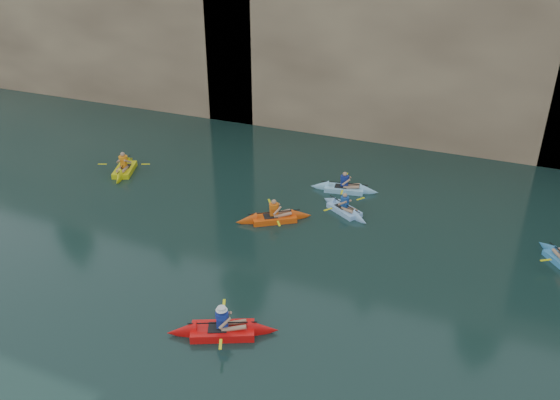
% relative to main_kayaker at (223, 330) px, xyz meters
% --- Properties ---
extents(cliff, '(70.00, 16.00, 12.00)m').
position_rel_main_kayaker_xyz_m(cliff, '(-0.65, 26.15, 5.84)').
color(cliff, tan).
rests_on(cliff, ground).
extents(cliff_slab_west, '(26.00, 2.40, 10.56)m').
position_rel_main_kayaker_xyz_m(cliff_slab_west, '(-20.65, 18.75, 5.12)').
color(cliff_slab_west, tan).
rests_on(cliff_slab_west, ground).
extents(cliff_slab_center, '(24.00, 2.40, 11.40)m').
position_rel_main_kayaker_xyz_m(cliff_slab_center, '(1.35, 18.75, 5.54)').
color(cliff_slab_center, tan).
rests_on(cliff_slab_center, ground).
extents(sea_cave_west, '(4.50, 1.00, 4.00)m').
position_rel_main_kayaker_xyz_m(sea_cave_west, '(-18.65, 18.10, 1.84)').
color(sea_cave_west, black).
rests_on(sea_cave_west, ground).
extents(sea_cave_center, '(3.50, 1.00, 3.20)m').
position_rel_main_kayaker_xyz_m(sea_cave_center, '(-4.65, 18.10, 1.44)').
color(sea_cave_center, black).
rests_on(sea_cave_center, ground).
extents(main_kayaker, '(3.32, 2.14, 1.23)m').
position_rel_main_kayaker_xyz_m(main_kayaker, '(0.00, 0.00, 0.00)').
color(main_kayaker, red).
rests_on(main_kayaker, ground).
extents(kayaker_orange, '(3.02, 2.43, 1.21)m').
position_rel_main_kayaker_xyz_m(kayaker_orange, '(-1.48, 6.99, -0.02)').
color(kayaker_orange, '#F2520F').
rests_on(kayaker_orange, ground).
extents(kayaker_ltblue_near, '(2.71, 2.07, 1.10)m').
position_rel_main_kayaker_xyz_m(kayaker_ltblue_near, '(0.94, 8.89, -0.03)').
color(kayaker_ltblue_near, '#98CAFF').
rests_on(kayaker_ltblue_near, ground).
extents(kayaker_yellow, '(2.36, 3.21, 1.30)m').
position_rel_main_kayaker_xyz_m(kayaker_yellow, '(-10.26, 8.59, -0.00)').
color(kayaker_yellow, yellow).
rests_on(kayaker_yellow, ground).
extents(kayaker_ltblue_mid, '(3.18, 2.31, 1.18)m').
position_rel_main_kayaker_xyz_m(kayaker_ltblue_mid, '(0.31, 10.85, -0.02)').
color(kayaker_ltblue_mid, '#97D9FC').
rests_on(kayaker_ltblue_mid, ground).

